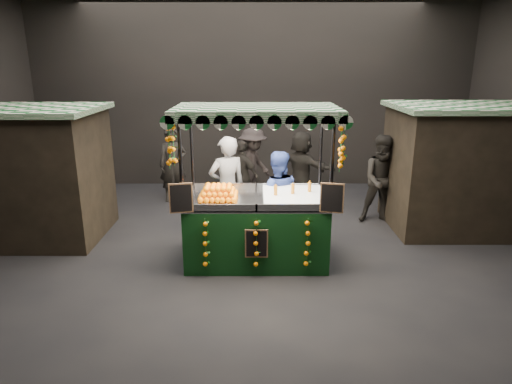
{
  "coord_description": "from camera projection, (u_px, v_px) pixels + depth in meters",
  "views": [
    {
      "loc": [
        0.1,
        -7.52,
        3.45
      ],
      "look_at": [
        0.11,
        0.15,
        1.18
      ],
      "focal_mm": 31.32,
      "sensor_mm": 36.0,
      "label": 1
    }
  ],
  "objects": [
    {
      "name": "ground",
      "position": [
        250.0,
        256.0,
        8.19
      ],
      "size": [
        12.0,
        12.0,
        0.0
      ],
      "primitive_type": "plane",
      "color": "black",
      "rests_on": "ground"
    },
    {
      "name": "shopper_0",
      "position": [
        173.0,
        165.0,
        11.16
      ],
      "size": [
        0.75,
        0.56,
        1.87
      ],
      "rotation": [
        0.0,
        0.0,
        0.18
      ],
      "color": "black",
      "rests_on": "ground"
    },
    {
      "name": "shopper_1",
      "position": [
        383.0,
        180.0,
        9.65
      ],
      "size": [
        1.0,
        0.8,
        1.93
      ],
      "rotation": [
        0.0,
        0.0,
        -0.08
      ],
      "color": "black",
      "rests_on": "ground"
    },
    {
      "name": "neighbour_stall_right",
      "position": [
        462.0,
        168.0,
        9.26
      ],
      "size": [
        3.0,
        2.2,
        2.6
      ],
      "color": "black",
      "rests_on": "ground"
    },
    {
      "name": "neighbour_stall_left",
      "position": [
        27.0,
        174.0,
        8.77
      ],
      "size": [
        3.0,
        2.2,
        2.6
      ],
      "color": "black",
      "rests_on": "ground"
    },
    {
      "name": "vendor_grey",
      "position": [
        227.0,
        188.0,
        8.82
      ],
      "size": [
        0.88,
        0.75,
        2.06
      ],
      "rotation": [
        0.0,
        0.0,
        3.55
      ],
      "color": "slate",
      "rests_on": "ground"
    },
    {
      "name": "vendor_blue",
      "position": [
        277.0,
        198.0,
        8.55
      ],
      "size": [
        0.9,
        0.7,
        1.83
      ],
      "rotation": [
        0.0,
        0.0,
        3.13
      ],
      "color": "navy",
      "rests_on": "ground"
    },
    {
      "name": "shopper_5",
      "position": [
        301.0,
        168.0,
        10.89
      ],
      "size": [
        1.63,
        1.53,
        1.83
      ],
      "rotation": [
        0.0,
        0.0,
        2.42
      ],
      "color": "black",
      "rests_on": "ground"
    },
    {
      "name": "shopper_2",
      "position": [
        242.0,
        176.0,
        10.42
      ],
      "size": [
        1.03,
        0.94,
        1.69
      ],
      "rotation": [
        0.0,
        0.0,
        2.47
      ],
      "color": "black",
      "rests_on": "ground"
    },
    {
      "name": "juice_stall",
      "position": [
        257.0,
        216.0,
        7.77
      ],
      "size": [
        2.81,
        1.65,
        2.72
      ],
      "color": "black",
      "rests_on": "ground"
    },
    {
      "name": "market_hall",
      "position": [
        249.0,
        64.0,
        7.23
      ],
      "size": [
        12.1,
        10.1,
        5.05
      ],
      "color": "black",
      "rests_on": "ground"
    },
    {
      "name": "shopper_3",
      "position": [
        253.0,
        167.0,
        10.8
      ],
      "size": [
        1.3,
        1.43,
        1.92
      ],
      "rotation": [
        0.0,
        0.0,
        0.95
      ],
      "color": "#2C2524",
      "rests_on": "ground"
    },
    {
      "name": "shopper_4",
      "position": [
        72.0,
        170.0,
        11.19
      ],
      "size": [
        0.91,
        0.77,
        1.59
      ],
      "rotation": [
        0.0,
        0.0,
        3.54
      ],
      "color": "#292521",
      "rests_on": "ground"
    }
  ]
}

